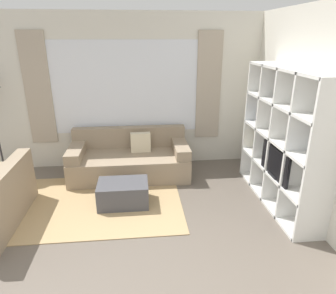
{
  "coord_description": "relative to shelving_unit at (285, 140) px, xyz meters",
  "views": [
    {
      "loc": [
        0.2,
        -2.12,
        2.31
      ],
      "look_at": [
        0.6,
        1.77,
        0.85
      ],
      "focal_mm": 32.0,
      "sensor_mm": 36.0,
      "label": 1
    }
  ],
  "objects": [
    {
      "name": "wall_back",
      "position": [
        -2.21,
        1.64,
        0.4
      ],
      "size": [
        5.98,
        0.11,
        2.7
      ],
      "color": "silver",
      "rests_on": "ground_plane"
    },
    {
      "name": "wall_right",
      "position": [
        0.21,
        -0.01,
        0.39
      ],
      "size": [
        0.07,
        4.43,
        2.7
      ],
      "primitive_type": "cube",
      "color": "silver",
      "rests_on": "ground_plane"
    },
    {
      "name": "area_rug",
      "position": [
        -2.93,
        0.18,
        -0.95
      ],
      "size": [
        2.99,
        1.75,
        0.01
      ],
      "primitive_type": "cube",
      "color": "tan",
      "rests_on": "ground_plane"
    },
    {
      "name": "shelving_unit",
      "position": [
        0.0,
        0.0,
        0.0
      ],
      "size": [
        0.41,
        1.95,
        1.93
      ],
      "color": "silver",
      "rests_on": "ground_plane"
    },
    {
      "name": "couch_main",
      "position": [
        -2.18,
        1.13,
        -0.68
      ],
      "size": [
        2.0,
        0.95,
        0.77
      ],
      "color": "gray",
      "rests_on": "ground_plane"
    },
    {
      "name": "ottoman",
      "position": [
        -2.26,
        0.12,
        -0.78
      ],
      "size": [
        0.72,
        0.49,
        0.35
      ],
      "color": "#47474C",
      "rests_on": "ground_plane"
    }
  ]
}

